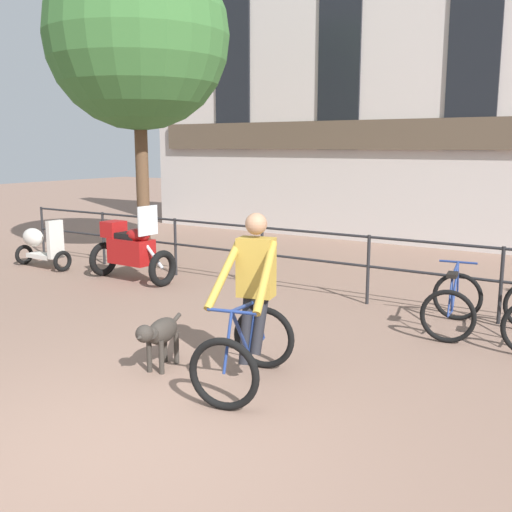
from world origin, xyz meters
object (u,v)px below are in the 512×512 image
(dog, at_px, (159,333))
(parked_bicycle_near_lamp, at_px, (453,304))
(parked_motorcycle, at_px, (131,249))
(cyclist_with_bike, at_px, (250,309))
(parked_scooter, at_px, (41,244))

(dog, distance_m, parked_bicycle_near_lamp, 3.79)
(dog, relative_size, parked_motorcycle, 0.54)
(cyclist_with_bike, height_order, parked_bicycle_near_lamp, cyclist_with_bike)
(parked_motorcycle, relative_size, parked_bicycle_near_lamp, 1.35)
(dog, xyz_separation_m, parked_motorcycle, (-3.30, 2.93, 0.16))
(parked_motorcycle, distance_m, parked_scooter, 2.30)
(parked_bicycle_near_lamp, relative_size, parked_scooter, 0.93)
(dog, xyz_separation_m, parked_bicycle_near_lamp, (2.23, 3.06, -0.04))
(dog, bearing_deg, parked_scooter, 141.77)
(cyclist_with_bike, relative_size, parked_bicycle_near_lamp, 1.42)
(dog, relative_size, parked_scooter, 0.68)
(parked_scooter, bearing_deg, cyclist_with_bike, -109.56)
(cyclist_with_bike, bearing_deg, parked_scooter, 145.47)
(dog, bearing_deg, parked_bicycle_near_lamp, 42.34)
(cyclist_with_bike, height_order, parked_motorcycle, cyclist_with_bike)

